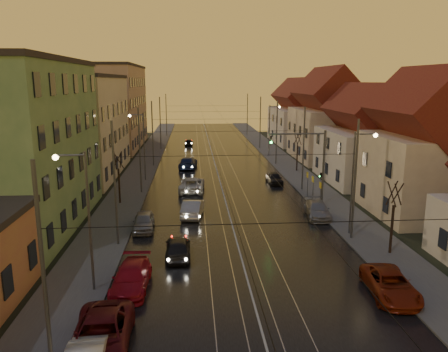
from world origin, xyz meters
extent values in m
plane|color=black|center=(0.00, 0.00, 0.00)|extent=(160.00, 160.00, 0.00)
cube|color=black|center=(0.00, 40.00, 0.02)|extent=(16.00, 120.00, 0.04)
cube|color=#4C4C4C|center=(-10.00, 40.00, 0.07)|extent=(4.00, 120.00, 0.15)
cube|color=#4C4C4C|center=(10.00, 40.00, 0.07)|extent=(4.00, 120.00, 0.15)
cube|color=gray|center=(-2.20, 40.00, 0.06)|extent=(0.06, 120.00, 0.03)
cube|color=gray|center=(-0.77, 40.00, 0.06)|extent=(0.06, 120.00, 0.03)
cube|color=gray|center=(0.77, 40.00, 0.06)|extent=(0.06, 120.00, 0.03)
cube|color=gray|center=(2.20, 40.00, 0.06)|extent=(0.06, 120.00, 0.03)
cube|color=#5B8655|center=(-17.50, 14.00, 6.50)|extent=(10.00, 18.00, 13.00)
cube|color=beige|center=(-17.50, 34.00, 6.00)|extent=(10.00, 20.00, 12.00)
cube|color=tan|center=(-17.50, 58.00, 7.00)|extent=(10.00, 24.00, 14.00)
cube|color=#B7A48C|center=(17.00, 15.00, 3.50)|extent=(8.50, 10.00, 7.00)
pyramid|color=#5F1715|center=(17.00, 15.00, 8.90)|extent=(8.67, 10.20, 3.80)
cube|color=beige|center=(17.00, 28.00, 3.00)|extent=(9.00, 12.00, 6.00)
pyramid|color=#5F1715|center=(17.00, 28.00, 7.60)|extent=(9.18, 12.24, 3.20)
cube|color=#B7A48C|center=(17.00, 43.00, 3.75)|extent=(9.00, 14.00, 7.50)
pyramid|color=#5F1715|center=(17.00, 43.00, 9.50)|extent=(9.18, 14.28, 4.00)
cube|color=beige|center=(17.00, 61.00, 3.25)|extent=(9.00, 16.00, 6.50)
pyramid|color=#5F1715|center=(17.00, 61.00, 8.25)|extent=(9.18, 16.32, 3.50)
cylinder|color=#595B60|center=(-8.60, -6.00, 4.50)|extent=(0.16, 0.16, 9.00)
cylinder|color=#595B60|center=(-8.60, 9.00, 4.50)|extent=(0.16, 0.16, 9.00)
cylinder|color=#595B60|center=(8.60, 9.00, 4.50)|extent=(0.16, 0.16, 9.00)
cylinder|color=#595B60|center=(-8.60, 24.00, 4.50)|extent=(0.16, 0.16, 9.00)
cylinder|color=#595B60|center=(8.60, 24.00, 4.50)|extent=(0.16, 0.16, 9.00)
cylinder|color=#595B60|center=(-8.60, 39.00, 4.50)|extent=(0.16, 0.16, 9.00)
cylinder|color=#595B60|center=(8.60, 39.00, 4.50)|extent=(0.16, 0.16, 9.00)
cylinder|color=#595B60|center=(-8.60, 54.00, 4.50)|extent=(0.16, 0.16, 9.00)
cylinder|color=#595B60|center=(8.60, 54.00, 4.50)|extent=(0.16, 0.16, 9.00)
cylinder|color=#595B60|center=(-8.60, 72.00, 4.50)|extent=(0.16, 0.16, 9.00)
cylinder|color=#595B60|center=(8.60, 72.00, 4.50)|extent=(0.16, 0.16, 9.00)
cylinder|color=#595B60|center=(-8.80, 2.00, 4.00)|extent=(0.14, 0.14, 8.00)
cylinder|color=#595B60|center=(-9.60, 2.00, 7.80)|extent=(1.60, 0.10, 0.10)
sphere|color=#FFD88C|center=(-10.32, 2.00, 7.70)|extent=(0.32, 0.32, 0.32)
cylinder|color=#595B60|center=(8.80, 10.00, 4.00)|extent=(0.14, 0.14, 8.00)
cylinder|color=#595B60|center=(9.60, 10.00, 7.80)|extent=(1.60, 0.10, 0.10)
sphere|color=#FFD88C|center=(10.32, 10.00, 7.70)|extent=(0.32, 0.32, 0.32)
cylinder|color=#595B60|center=(-8.80, 30.00, 4.00)|extent=(0.14, 0.14, 8.00)
cylinder|color=#595B60|center=(-9.60, 30.00, 7.80)|extent=(1.60, 0.10, 0.10)
sphere|color=#FFD88C|center=(-10.32, 30.00, 7.70)|extent=(0.32, 0.32, 0.32)
cylinder|color=#595B60|center=(8.80, 46.00, 4.00)|extent=(0.14, 0.14, 8.00)
cylinder|color=#595B60|center=(9.60, 46.00, 7.80)|extent=(1.60, 0.10, 0.10)
sphere|color=#FFD88C|center=(10.32, 46.00, 7.70)|extent=(0.32, 0.32, 0.32)
cylinder|color=#595B60|center=(9.00, 18.00, 3.60)|extent=(0.20, 0.20, 7.20)
cylinder|color=#595B60|center=(6.40, 18.00, 6.90)|extent=(5.20, 0.14, 0.14)
imported|color=black|center=(4.00, 18.00, 6.30)|extent=(0.15, 0.18, 0.90)
sphere|color=#19FF3F|center=(4.00, 17.88, 6.15)|extent=(0.20, 0.20, 0.20)
cylinder|color=black|center=(-10.20, 20.00, 1.75)|extent=(0.18, 0.18, 3.50)
cylinder|color=black|center=(-9.97, 20.09, 4.30)|extent=(0.37, 0.92, 1.61)
cylinder|color=black|center=(-10.29, 20.23, 4.30)|extent=(0.91, 0.40, 1.61)
cylinder|color=black|center=(-10.43, 19.91, 4.30)|extent=(0.37, 0.92, 1.61)
cylinder|color=black|center=(-10.07, 19.78, 4.30)|extent=(0.84, 0.54, 1.62)
cylinder|color=black|center=(10.20, 6.00, 1.75)|extent=(0.18, 0.18, 3.50)
cylinder|color=black|center=(10.43, 6.09, 4.30)|extent=(0.37, 0.92, 1.61)
cylinder|color=black|center=(10.11, 6.23, 4.30)|extent=(0.91, 0.40, 1.61)
cylinder|color=black|center=(9.97, 5.91, 4.30)|extent=(0.37, 0.92, 1.61)
cylinder|color=black|center=(10.32, 5.78, 4.30)|extent=(0.84, 0.54, 1.62)
cylinder|color=black|center=(10.40, 34.00, 1.75)|extent=(0.18, 0.18, 3.50)
cylinder|color=black|center=(10.63, 34.09, 4.30)|extent=(0.37, 0.92, 1.61)
cylinder|color=black|center=(10.31, 34.23, 4.30)|extent=(0.91, 0.40, 1.61)
cylinder|color=black|center=(10.17, 33.91, 4.30)|extent=(0.37, 0.92, 1.61)
cylinder|color=black|center=(10.53, 33.78, 4.30)|extent=(0.84, 0.54, 1.62)
imported|color=black|center=(-4.22, 6.60, 0.70)|extent=(1.74, 4.16, 1.41)
imported|color=#ADACB2|center=(-3.21, 15.61, 0.76)|extent=(2.18, 4.76, 1.51)
imported|color=#B8B8B8|center=(-3.29, 24.50, 0.77)|extent=(2.86, 5.65, 1.53)
imported|color=navy|center=(-3.82, 37.32, 0.78)|extent=(2.69, 5.54, 1.55)
imported|color=black|center=(-3.87, 58.69, 0.61)|extent=(1.48, 3.61, 1.22)
imported|color=#580F15|center=(-7.25, -3.67, 0.76)|extent=(2.76, 5.59, 1.53)
imported|color=#A6101F|center=(-6.73, 2.16, 0.70)|extent=(2.11, 4.87, 1.39)
imported|color=#929397|center=(-7.12, 12.35, 0.69)|extent=(1.81, 4.11, 1.38)
imported|color=maroon|center=(7.60, 0.34, 0.68)|extent=(2.66, 5.04, 1.35)
imported|color=#97979C|center=(7.60, 14.61, 0.67)|extent=(2.32, 4.80, 1.35)
imported|color=black|center=(6.20, 27.43, 0.66)|extent=(1.67, 3.91, 1.32)
camera|label=1|loc=(-3.12, -21.11, 11.62)|focal=35.00mm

